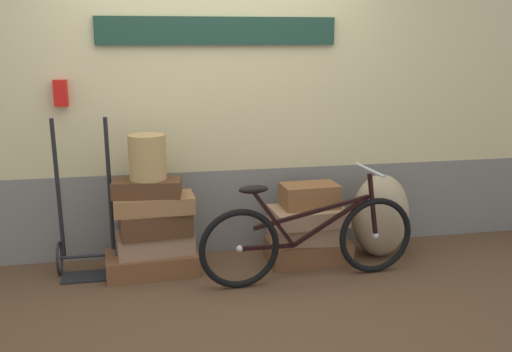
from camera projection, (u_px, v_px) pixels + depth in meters
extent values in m
cube|color=#513823|center=(229.00, 290.00, 4.33)|extent=(9.08, 5.20, 0.06)
cube|color=slate|center=(214.00, 208.00, 5.05)|extent=(7.08, 0.20, 0.71)
cube|color=#CCBC84|center=(211.00, 60.00, 4.76)|extent=(7.08, 0.20, 1.81)
cube|color=#193828|center=(218.00, 31.00, 4.60)|extent=(1.90, 0.04, 0.22)
cube|color=red|center=(61.00, 93.00, 4.46)|extent=(0.10, 0.08, 0.20)
cube|color=brown|center=(152.00, 263.00, 4.55)|extent=(0.72, 0.42, 0.16)
cube|color=#937051|center=(155.00, 243.00, 4.54)|extent=(0.61, 0.40, 0.15)
cube|color=#4C2D19|center=(156.00, 224.00, 4.46)|extent=(0.56, 0.34, 0.18)
cube|color=olive|center=(154.00, 204.00, 4.43)|extent=(0.61, 0.33, 0.13)
cube|color=#4C2D19|center=(147.00, 188.00, 4.40)|extent=(0.53, 0.31, 0.13)
cube|color=brown|center=(308.00, 250.00, 4.80)|extent=(0.66, 0.43, 0.18)
cube|color=#937051|center=(303.00, 231.00, 4.76)|extent=(0.59, 0.42, 0.15)
cube|color=#937051|center=(308.00, 216.00, 4.70)|extent=(0.61, 0.42, 0.13)
cube|color=brown|center=(310.00, 196.00, 4.70)|extent=(0.46, 0.29, 0.19)
cylinder|color=#A8844C|center=(147.00, 157.00, 4.36)|extent=(0.28, 0.28, 0.34)
torus|color=black|center=(59.00, 258.00, 4.52)|extent=(0.02, 0.26, 0.26)
torus|color=black|center=(117.00, 254.00, 4.60)|extent=(0.02, 0.26, 0.26)
cylinder|color=black|center=(89.00, 256.00, 4.56)|extent=(0.44, 0.02, 0.02)
cylinder|color=black|center=(58.00, 190.00, 4.40)|extent=(0.03, 0.13, 1.09)
cylinder|color=black|center=(110.00, 187.00, 4.47)|extent=(0.03, 0.13, 1.09)
cube|color=black|center=(89.00, 276.00, 4.48)|extent=(0.40, 0.22, 0.02)
ellipsoid|color=#9E8966|center=(380.00, 215.00, 4.87)|extent=(0.48, 0.40, 0.70)
torus|color=black|center=(240.00, 249.00, 4.24)|extent=(0.60, 0.09, 0.60)
sphere|color=#B2B2B7|center=(240.00, 249.00, 4.24)|extent=(0.05, 0.05, 0.05)
torus|color=black|center=(376.00, 236.00, 4.52)|extent=(0.60, 0.09, 0.60)
sphere|color=#B2B2B7|center=(376.00, 236.00, 4.52)|extent=(0.05, 0.05, 0.05)
cube|color=black|center=(331.00, 221.00, 4.39)|extent=(0.61, 0.07, 0.36)
cube|color=black|center=(274.00, 219.00, 4.26)|extent=(0.33, 0.05, 0.45)
cube|color=black|center=(267.00, 247.00, 4.29)|extent=(0.41, 0.06, 0.04)
cube|color=black|center=(312.00, 212.00, 4.33)|extent=(0.91, 0.10, 0.20)
cube|color=black|center=(373.00, 205.00, 4.45)|extent=(0.10, 0.04, 0.50)
ellipsoid|color=black|center=(253.00, 189.00, 4.16)|extent=(0.23, 0.11, 0.06)
cylinder|color=#A5A5AD|center=(370.00, 170.00, 4.38)|extent=(0.06, 0.46, 0.02)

